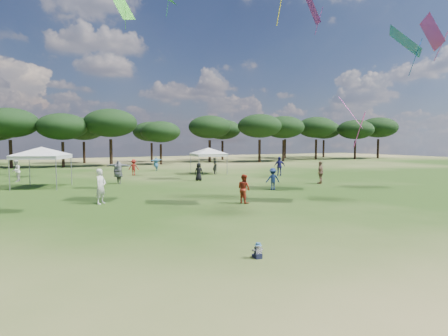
{
  "coord_description": "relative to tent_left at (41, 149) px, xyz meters",
  "views": [
    {
      "loc": [
        -5.83,
        -6.8,
        3.42
      ],
      "look_at": [
        0.68,
        6.0,
        2.35
      ],
      "focal_mm": 30.0,
      "sensor_mm": 36.0,
      "label": 1
    }
  ],
  "objects": [
    {
      "name": "tent_left",
      "position": [
        0.0,
        0.0,
        0.0
      ],
      "size": [
        6.13,
        6.13,
        3.25
      ],
      "rotation": [
        0.0,
        0.0,
        -0.4
      ],
      "color": "gray",
      "rests_on": "ground"
    },
    {
      "name": "ground",
      "position": [
        5.37,
        -23.16,
        -2.82
      ],
      "size": [
        140.0,
        140.0,
        0.0
      ],
      "primitive_type": "plane",
      "color": "#2B4815",
      "rests_on": "ground"
    },
    {
      "name": "toddler",
      "position": [
        5.23,
        -20.93,
        -2.62
      ],
      "size": [
        0.32,
        0.35,
        0.46
      ],
      "rotation": [
        0.0,
        0.0,
        -0.13
      ],
      "color": "black",
      "rests_on": "ground"
    },
    {
      "name": "tree_line",
      "position": [
        7.76,
        24.25,
        2.6
      ],
      "size": [
        108.78,
        17.63,
        7.77
      ],
      "color": "black",
      "rests_on": "ground"
    },
    {
      "name": "festival_crowd",
      "position": [
        6.05,
        -1.1,
        -1.97
      ],
      "size": [
        28.36,
        24.36,
        1.93
      ],
      "color": "maroon",
      "rests_on": "ground"
    },
    {
      "name": "tent_right",
      "position": [
        15.36,
        4.68,
        -0.28
      ],
      "size": [
        6.25,
        6.25,
        2.97
      ],
      "rotation": [
        0.0,
        0.0,
        -0.1
      ],
      "color": "gray",
      "rests_on": "ground"
    }
  ]
}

